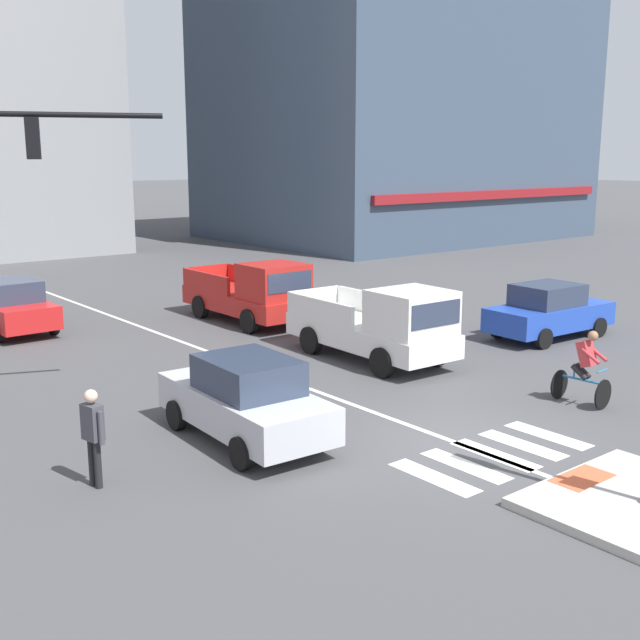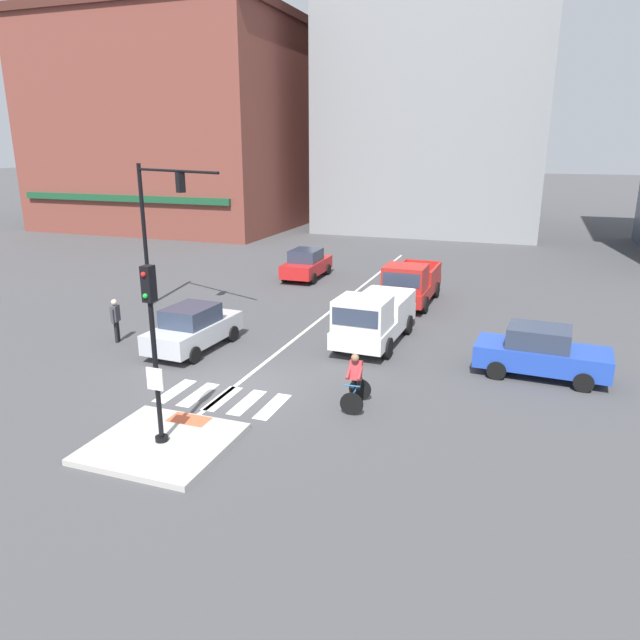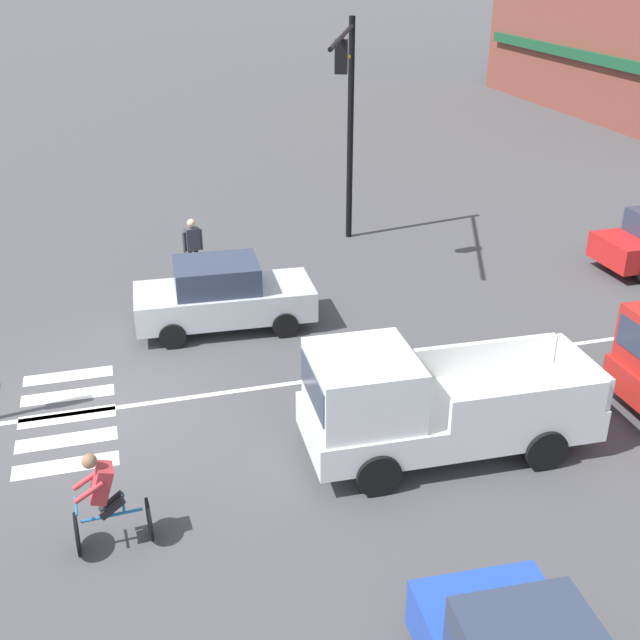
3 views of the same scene
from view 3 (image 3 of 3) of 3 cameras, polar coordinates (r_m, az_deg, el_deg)
ground_plane at (r=15.80m, az=-14.99°, el=-6.40°), size 300.00×300.00×0.00m
crosswalk_stripe_a at (r=17.24m, az=-17.84°, el=-3.90°), size 0.44×1.80×0.01m
crosswalk_stripe_b at (r=16.54m, az=-17.88°, el=-5.24°), size 0.44×1.80×0.01m
crosswalk_stripe_c at (r=15.84m, az=-17.92°, el=-6.71°), size 0.44×1.80×0.01m
crosswalk_stripe_d at (r=15.16m, az=-17.96°, el=-8.30°), size 0.44×1.80×0.01m
crosswalk_stripe_e at (r=14.48m, az=-18.01°, el=-10.05°), size 0.44×1.80×0.01m
lane_centre_line at (r=18.50m, az=17.49°, el=-1.76°), size 0.14×28.00×0.01m
traffic_light_mast at (r=22.17m, az=2.01°, el=15.53°), size 5.23×2.25×6.39m
car_silver_westbound_near at (r=18.30m, az=-7.10°, el=1.81°), size 2.00×4.18×1.64m
pickup_truck_white_eastbound_mid at (r=13.71m, az=7.59°, el=-6.16°), size 2.19×5.16×2.08m
cyclist at (r=12.11m, az=-15.39°, el=-12.43°), size 0.72×1.13×1.68m
pedestrian_at_curb_left at (r=21.12m, az=-9.25°, el=5.49°), size 0.29×0.54×1.67m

